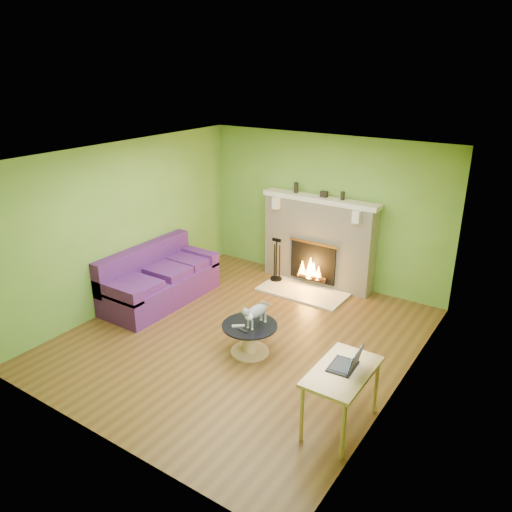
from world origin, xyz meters
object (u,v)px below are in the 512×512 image
(coffee_table, at_px, (250,337))
(desk, at_px, (342,377))
(sofa, at_px, (158,280))
(cat, at_px, (257,314))

(coffee_table, bearing_deg, desk, -22.49)
(sofa, relative_size, cat, 3.67)
(desk, bearing_deg, sofa, 162.76)
(coffee_table, bearing_deg, sofa, 166.94)
(coffee_table, relative_size, cat, 1.38)
(sofa, distance_m, coffee_table, 2.23)
(coffee_table, xyz_separation_m, desk, (1.64, -0.68, 0.38))
(sofa, xyz_separation_m, cat, (2.25, -0.45, 0.25))
(sofa, bearing_deg, cat, -11.40)
(sofa, relative_size, coffee_table, 2.67)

